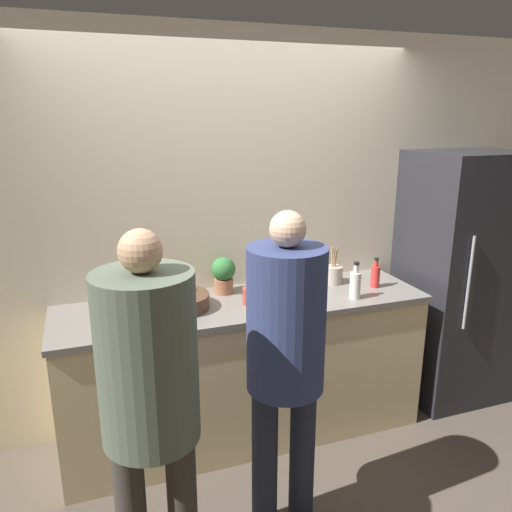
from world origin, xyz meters
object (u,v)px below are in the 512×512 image
object	(u,v)px
person_left	(149,388)
bottle_dark	(111,303)
person_center	(286,347)
potted_plant	(224,274)
utensil_crock	(333,274)
refrigerator	(459,278)
cup_red	(250,296)
bottle_red	(375,276)
bottle_clear	(355,284)
fruit_bowl	(179,301)

from	to	relation	value
person_left	bottle_dark	size ratio (longest dim) A/B	9.10
person_center	person_left	bearing A→B (deg)	-164.76
potted_plant	utensil_crock	bearing A→B (deg)	-4.56
refrigerator	person_left	world-z (taller)	refrigerator
cup_red	potted_plant	xyz separation A→B (m)	(-0.10, 0.24, 0.08)
person_left	bottle_red	size ratio (longest dim) A/B	8.11
person_left	potted_plant	xyz separation A→B (m)	(0.64, 1.16, 0.05)
utensil_crock	bottle_dark	xyz separation A→B (m)	(-1.48, -0.07, 0.01)
refrigerator	bottle_red	xyz separation A→B (m)	(-0.75, -0.04, 0.11)
refrigerator	cup_red	world-z (taller)	refrigerator
refrigerator	person_left	bearing A→B (deg)	-157.65
cup_red	refrigerator	bearing A→B (deg)	1.89
person_left	bottle_dark	bearing A→B (deg)	94.32
utensil_crock	bottle_dark	size ratio (longest dim) A/B	1.41
refrigerator	bottle_clear	bearing A→B (deg)	-169.41
person_left	person_center	distance (m)	0.69
refrigerator	utensil_crock	bearing A→B (deg)	172.66
bottle_dark	cup_red	bearing A→B (deg)	-7.55
person_center	fruit_bowl	size ratio (longest dim) A/B	4.53
person_left	potted_plant	distance (m)	1.33
person_center	utensil_crock	xyz separation A→B (m)	(0.74, 0.92, -0.00)
bottle_dark	cup_red	world-z (taller)	bottle_dark
utensil_crock	cup_red	size ratio (longest dim) A/B	2.52
refrigerator	cup_red	bearing A→B (deg)	-178.11
fruit_bowl	bottle_dark	xyz separation A→B (m)	(-0.39, 0.04, 0.03)
refrigerator	bottle_red	size ratio (longest dim) A/B	8.85
person_left	bottle_clear	world-z (taller)	person_left
bottle_red	bottle_dark	distance (m)	1.71
utensil_crock	bottle_clear	distance (m)	0.31
refrigerator	utensil_crock	distance (m)	0.99
person_center	bottle_red	size ratio (longest dim) A/B	8.07
bottle_red	bottle_dark	size ratio (longest dim) A/B	1.12
fruit_bowl	potted_plant	world-z (taller)	potted_plant
person_left	utensil_crock	bearing A→B (deg)	38.13
utensil_crock	bottle_red	world-z (taller)	utensil_crock
bottle_dark	bottle_clear	bearing A→B (deg)	-9.18
potted_plant	cup_red	bearing A→B (deg)	-67.63
person_center	fruit_bowl	xyz separation A→B (m)	(-0.35, 0.82, -0.02)
bottle_clear	bottle_red	bearing A→B (deg)	30.73
utensil_crock	bottle_red	xyz separation A→B (m)	(0.23, -0.17, 0.02)
bottle_dark	person_left	bearing A→B (deg)	-85.68
refrigerator	cup_red	size ratio (longest dim) A/B	17.72
fruit_bowl	bottle_clear	bearing A→B (deg)	-10.56
bottle_dark	bottle_red	bearing A→B (deg)	-3.24
refrigerator	person_left	xyz separation A→B (m)	(-2.38, -0.98, 0.11)
utensil_crock	bottle_dark	bearing A→B (deg)	-177.24
person_center	utensil_crock	bearing A→B (deg)	51.15
utensil_crock	bottle_dark	distance (m)	1.49
utensil_crock	bottle_clear	world-z (taller)	utensil_crock
utensil_crock	potted_plant	bearing A→B (deg)	175.44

